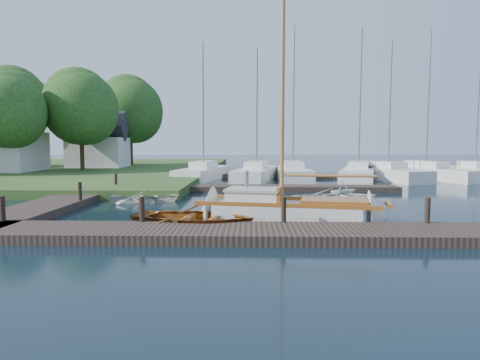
{
  "coord_description": "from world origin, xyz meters",
  "views": [
    {
      "loc": [
        0.44,
        -18.37,
        2.81
      ],
      "look_at": [
        0.0,
        0.0,
        1.2
      ],
      "focal_mm": 32.0,
      "sensor_mm": 36.0,
      "label": 1
    }
  ],
  "objects_px": {
    "mooring_post_0": "(3,209)",
    "mooring_post_5": "(116,181)",
    "tender_c": "(336,196)",
    "tender_d": "(344,188)",
    "marina_boat_0": "(204,172)",
    "marina_boat_2": "(293,172)",
    "mooring_post_1": "(142,209)",
    "tree_3": "(81,107)",
    "marina_boat_3": "(358,172)",
    "tender_a": "(145,195)",
    "marina_boat_6": "(475,172)",
    "tree_2": "(8,110)",
    "dinghy": "(194,215)",
    "mooring_post_2": "(284,210)",
    "marina_boat_4": "(388,173)",
    "marina_boat_1": "(257,173)",
    "marina_boat_5": "(426,172)",
    "house_c": "(98,145)",
    "sailboat": "(292,213)",
    "tree_7": "(130,110)",
    "tree_4": "(14,105)",
    "mooring_post_4": "(80,191)",
    "mooring_post_3": "(428,210)"
  },
  "relations": [
    {
      "from": "tender_a",
      "to": "marina_boat_5",
      "type": "distance_m",
      "value": 22.77
    },
    {
      "from": "tender_a",
      "to": "dinghy",
      "type": "bearing_deg",
      "value": -155.99
    },
    {
      "from": "marina_boat_0",
      "to": "tree_3",
      "type": "xyz_separation_m",
      "value": [
        -10.87,
        3.91,
        5.25
      ]
    },
    {
      "from": "marina_boat_4",
      "to": "marina_boat_6",
      "type": "height_order",
      "value": "marina_boat_4"
    },
    {
      "from": "mooring_post_2",
      "to": "marina_boat_4",
      "type": "height_order",
      "value": "marina_boat_4"
    },
    {
      "from": "tender_a",
      "to": "marina_boat_0",
      "type": "distance_m",
      "value": 12.51
    },
    {
      "from": "tender_c",
      "to": "marina_boat_6",
      "type": "height_order",
      "value": "marina_boat_6"
    },
    {
      "from": "dinghy",
      "to": "mooring_post_3",
      "type": "bearing_deg",
      "value": -83.1
    },
    {
      "from": "sailboat",
      "to": "marina_boat_0",
      "type": "relative_size",
      "value": 0.95
    },
    {
      "from": "marina_boat_0",
      "to": "marina_boat_5",
      "type": "bearing_deg",
      "value": -75.36
    },
    {
      "from": "tender_a",
      "to": "house_c",
      "type": "relative_size",
      "value": 0.62
    },
    {
      "from": "marina_boat_0",
      "to": "marina_boat_1",
      "type": "relative_size",
      "value": 1.06
    },
    {
      "from": "mooring_post_0",
      "to": "marina_boat_6",
      "type": "bearing_deg",
      "value": 37.84
    },
    {
      "from": "mooring_post_0",
      "to": "tender_d",
      "type": "distance_m",
      "value": 15.39
    },
    {
      "from": "marina_boat_0",
      "to": "marina_boat_2",
      "type": "bearing_deg",
      "value": -77.19
    },
    {
      "from": "mooring_post_0",
      "to": "mooring_post_5",
      "type": "relative_size",
      "value": 1.0
    },
    {
      "from": "tree_3",
      "to": "tree_7",
      "type": "height_order",
      "value": "tree_7"
    },
    {
      "from": "mooring_post_4",
      "to": "tree_7",
      "type": "bearing_deg",
      "value": 100.86
    },
    {
      "from": "mooring_post_1",
      "to": "sailboat",
      "type": "distance_m",
      "value": 5.15
    },
    {
      "from": "marina_boat_5",
      "to": "tree_7",
      "type": "xyz_separation_m",
      "value": [
        -26.01,
        11.16,
        5.64
      ]
    },
    {
      "from": "dinghy",
      "to": "tender_c",
      "type": "relative_size",
      "value": 1.01
    },
    {
      "from": "tender_a",
      "to": "marina_boat_4",
      "type": "height_order",
      "value": "marina_boat_4"
    },
    {
      "from": "mooring_post_1",
      "to": "marina_boat_5",
      "type": "relative_size",
      "value": 0.07
    },
    {
      "from": "dinghy",
      "to": "tender_a",
      "type": "relative_size",
      "value": 1.26
    },
    {
      "from": "marina_boat_1",
      "to": "tree_2",
      "type": "xyz_separation_m",
      "value": [
        -18.92,
        0.3,
        4.69
      ]
    },
    {
      "from": "mooring_post_2",
      "to": "mooring_post_5",
      "type": "bearing_deg",
      "value": 130.36
    },
    {
      "from": "sailboat",
      "to": "marina_boat_1",
      "type": "relative_size",
      "value": 1.01
    },
    {
      "from": "marina_boat_2",
      "to": "marina_boat_6",
      "type": "distance_m",
      "value": 13.85
    },
    {
      "from": "marina_boat_5",
      "to": "marina_boat_0",
      "type": "bearing_deg",
      "value": 68.44
    },
    {
      "from": "sailboat",
      "to": "marina_boat_1",
      "type": "bearing_deg",
      "value": 103.22
    },
    {
      "from": "tender_d",
      "to": "house_c",
      "type": "relative_size",
      "value": 0.34
    },
    {
      "from": "mooring_post_1",
      "to": "marina_boat_0",
      "type": "bearing_deg",
      "value": 90.39
    },
    {
      "from": "marina_boat_3",
      "to": "tender_a",
      "type": "bearing_deg",
      "value": 149.44
    },
    {
      "from": "marina_boat_2",
      "to": "tree_2",
      "type": "bearing_deg",
      "value": 90.55
    },
    {
      "from": "mooring_post_4",
      "to": "tender_d",
      "type": "relative_size",
      "value": 0.45
    },
    {
      "from": "sailboat",
      "to": "house_c",
      "type": "xyz_separation_m",
      "value": [
        -15.91,
        25.48,
        2.24
      ]
    },
    {
      "from": "tender_c",
      "to": "marina_boat_4",
      "type": "distance_m",
      "value": 14.51
    },
    {
      "from": "tender_c",
      "to": "marina_boat_3",
      "type": "bearing_deg",
      "value": -32.43
    },
    {
      "from": "marina_boat_6",
      "to": "tree_2",
      "type": "distance_m",
      "value": 35.84
    },
    {
      "from": "mooring_post_5",
      "to": "tree_3",
      "type": "distance_m",
      "value": 15.66
    },
    {
      "from": "marina_boat_2",
      "to": "tree_4",
      "type": "relative_size",
      "value": 1.19
    },
    {
      "from": "marina_boat_0",
      "to": "marina_boat_5",
      "type": "height_order",
      "value": "marina_boat_5"
    },
    {
      "from": "tree_7",
      "to": "marina_boat_0",
      "type": "bearing_deg",
      "value": -53.34
    },
    {
      "from": "sailboat",
      "to": "tree_3",
      "type": "xyz_separation_m",
      "value": [
        -15.91,
        21.53,
        5.47
      ]
    },
    {
      "from": "tree_7",
      "to": "tree_3",
      "type": "bearing_deg",
      "value": -104.04
    },
    {
      "from": "house_c",
      "to": "tree_4",
      "type": "distance_m",
      "value": 8.85
    },
    {
      "from": "house_c",
      "to": "tree_4",
      "type": "relative_size",
      "value": 0.55
    },
    {
      "from": "tree_3",
      "to": "marina_boat_0",
      "type": "bearing_deg",
      "value": -19.81
    },
    {
      "from": "tender_c",
      "to": "tender_d",
      "type": "bearing_deg",
      "value": -33.58
    },
    {
      "from": "house_c",
      "to": "tree_3",
      "type": "distance_m",
      "value": 5.1
    }
  ]
}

